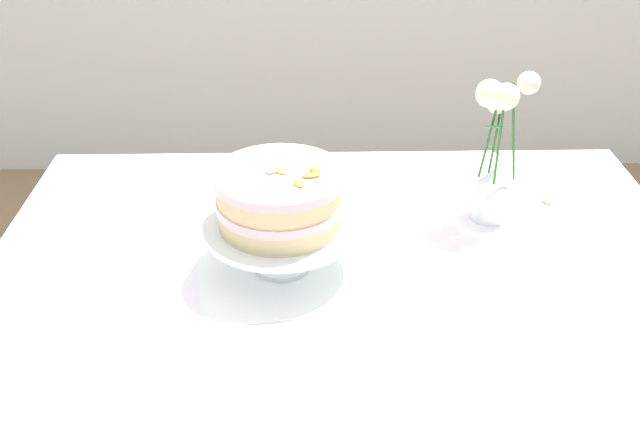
{
  "coord_description": "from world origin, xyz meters",
  "views": [
    {
      "loc": [
        -0.07,
        -1.12,
        1.53
      ],
      "look_at": [
        -0.05,
        -0.0,
        0.86
      ],
      "focal_mm": 39.99,
      "sensor_mm": 36.0,
      "label": 1
    }
  ],
  "objects": [
    {
      "name": "dining_table",
      "position": [
        0.0,
        -0.03,
        0.65
      ],
      "size": [
        1.4,
        1.0,
        0.74
      ],
      "color": "white",
      "rests_on": "ground"
    },
    {
      "name": "linen_napkin",
      "position": [
        -0.12,
        -0.0,
        0.74
      ],
      "size": [
        0.37,
        0.37,
        0.0
      ],
      "primitive_type": "cube",
      "rotation": [
        0.0,
        0.0,
        0.16
      ],
      "color": "white",
      "rests_on": "dining_table"
    },
    {
      "name": "cake_stand",
      "position": [
        -0.12,
        -0.0,
        0.82
      ],
      "size": [
        0.29,
        0.29,
        0.1
      ],
      "color": "silver",
      "rests_on": "linen_napkin"
    },
    {
      "name": "layer_cake",
      "position": [
        -0.12,
        -0.0,
        0.89
      ],
      "size": [
        0.24,
        0.24,
        0.11
      ],
      "color": "beige",
      "rests_on": "cake_stand"
    },
    {
      "name": "flower_vase",
      "position": [
        0.31,
        0.17,
        0.89
      ],
      "size": [
        0.12,
        0.1,
        0.33
      ],
      "color": "silver",
      "rests_on": "dining_table"
    },
    {
      "name": "loose_petal_0",
      "position": [
        -0.01,
        0.29,
        0.74
      ],
      "size": [
        0.05,
        0.04,
        0.0
      ],
      "primitive_type": "ellipsoid",
      "rotation": [
        0.0,
        0.0,
        5.73
      ],
      "color": "orange",
      "rests_on": "dining_table"
    },
    {
      "name": "loose_petal_1",
      "position": [
        0.46,
        0.24,
        0.74
      ],
      "size": [
        0.03,
        0.03,
        0.0
      ],
      "primitive_type": "ellipsoid",
      "rotation": [
        0.0,
        0.0,
        6.01
      ],
      "color": "#E56B51",
      "rests_on": "dining_table"
    }
  ]
}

